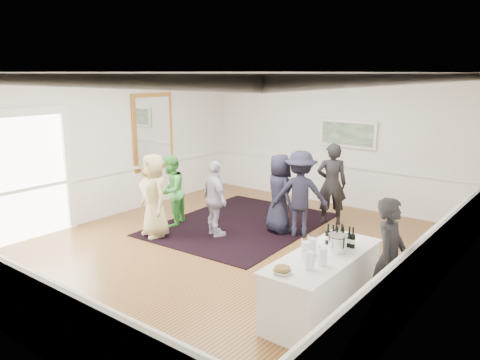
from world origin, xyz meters
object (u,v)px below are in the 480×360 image
Objects in this scene: guest_dark_b at (332,184)px; ice_bucket at (338,244)px; guest_lilac at (215,199)px; bartender at (389,259)px; nut_bowl at (282,270)px; guest_tan at (154,196)px; serving_table at (323,284)px; guest_green at (171,191)px; guest_dark_a at (300,194)px; guest_navy at (279,193)px.

ice_bucket is at bearing 85.80° from guest_dark_b.
ice_bucket is (3.25, -1.25, 0.19)m from guest_lilac.
bartender is 0.93× the size of guest_dark_b.
guest_dark_b is at bearing 109.85° from nut_bowl.
guest_tan is 6.43× the size of ice_bucket.
serving_table is 1.24× the size of guest_tan.
ice_bucket is at bearing 52.94° from guest_green.
nut_bowl is (4.21, -2.22, 0.12)m from guest_green.
guest_tan reaches higher than bartender.
guest_lilac is 3.81m from nut_bowl.
guest_tan is 0.97× the size of guest_dark_a.
guest_dark_a is 7.54× the size of nut_bowl.
nut_bowl reaches higher than serving_table.
guest_tan is 0.95× the size of guest_dark_b.
guest_tan is at bearing 9.43° from guest_dark_a.
serving_table is 1.18× the size of guest_dark_b.
guest_tan is 4.27m from nut_bowl.
guest_dark_a reaches higher than guest_navy.
guest_dark_b reaches higher than ice_bucket.
guest_green reaches higher than serving_table.
guest_dark_a is (1.32, 1.05, 0.10)m from guest_lilac.
guest_navy is (1.80, 1.75, -0.03)m from guest_tan.
guest_tan is 2.51m from guest_navy.
guest_navy is at bearing 95.64° from guest_green.
guest_dark_a is (-2.57, 2.06, 0.04)m from bartender.
guest_dark_a is at bearing 48.18° from bartender.
guest_lilac is 1.68m from guest_dark_a.
serving_table is 1.36× the size of guest_lilac.
nut_bowl is at bearing 167.75° from guest_lilac.
guest_green is at bearing 165.02° from ice_bucket.
guest_navy is (2.03, 1.07, 0.05)m from guest_green.
bartender is 3.63m from guest_navy.
ice_bucket is (2.39, -2.25, 0.15)m from guest_navy.
guest_lilac is at bearing 155.25° from serving_table.
serving_table is 0.58m from ice_bucket.
guest_dark_a reaches higher than guest_tan.
serving_table is at bearing 83.28° from guest_dark_b.
guest_dark_b reaches higher than serving_table.
serving_table is at bearing 81.80° from nut_bowl.
bartender is at bearing 95.54° from guest_dark_b.
serving_table is at bearing 6.54° from guest_tan.
guest_lilac is at bearing 158.94° from ice_bucket.
guest_tan is at bearing 63.26° from guest_lilac.
guest_dark_b reaches higher than guest_tan.
ice_bucket is at bearing 9.50° from guest_tan.
bartender is 6.31× the size of ice_bucket.
serving_table is at bearing 179.98° from guest_lilac.
guest_dark_b reaches higher than guest_lilac.
guest_navy is at bearing 60.46° from guest_tan.
guest_dark_a is at bearing 92.14° from guest_green.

